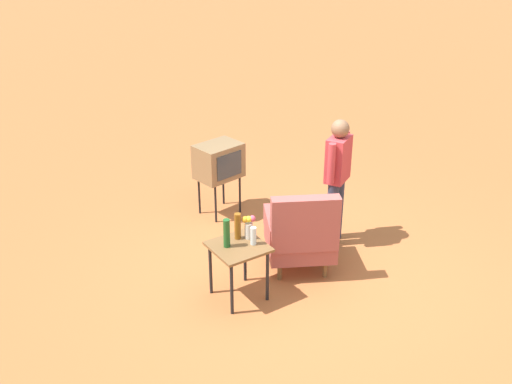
# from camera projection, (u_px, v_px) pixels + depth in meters

# --- Properties ---
(ground_plane) EXTENTS (60.00, 60.00, 0.00)m
(ground_plane) POSITION_uv_depth(u_px,v_px,m) (307.00, 271.00, 6.82)
(ground_plane) COLOR #AD6033
(armchair) EXTENTS (1.04, 1.05, 1.06)m
(armchair) POSITION_uv_depth(u_px,v_px,m) (301.00, 233.00, 6.63)
(armchair) COLOR brown
(armchair) RESTS_ON ground
(side_table) EXTENTS (0.56, 0.56, 0.65)m
(side_table) POSITION_uv_depth(u_px,v_px,m) (238.00, 253.00, 6.13)
(side_table) COLOR black
(side_table) RESTS_ON ground
(tv_on_stand) EXTENTS (0.67, 0.53, 1.03)m
(tv_on_stand) POSITION_uv_depth(u_px,v_px,m) (219.00, 162.00, 7.83)
(tv_on_stand) COLOR black
(tv_on_stand) RESTS_ON ground
(person_standing) EXTENTS (0.51, 0.37, 1.64)m
(person_standing) POSITION_uv_depth(u_px,v_px,m) (337.00, 174.00, 7.06)
(person_standing) COLOR #2D3347
(person_standing) RESTS_ON ground
(bottle_short_clear) EXTENTS (0.06, 0.06, 0.20)m
(bottle_short_clear) POSITION_uv_depth(u_px,v_px,m) (253.00, 236.00, 6.08)
(bottle_short_clear) COLOR silver
(bottle_short_clear) RESTS_ON side_table
(bottle_tall_amber) EXTENTS (0.07, 0.07, 0.30)m
(bottle_tall_amber) POSITION_uv_depth(u_px,v_px,m) (238.00, 226.00, 6.16)
(bottle_tall_amber) COLOR brown
(bottle_tall_amber) RESTS_ON side_table
(bottle_wine_green) EXTENTS (0.07, 0.07, 0.32)m
(bottle_wine_green) POSITION_uv_depth(u_px,v_px,m) (227.00, 233.00, 6.00)
(bottle_wine_green) COLOR #1E5623
(bottle_wine_green) RESTS_ON side_table
(flower_vase) EXTENTS (0.15, 0.09, 0.27)m
(flower_vase) POSITION_uv_depth(u_px,v_px,m) (249.00, 226.00, 6.17)
(flower_vase) COLOR silver
(flower_vase) RESTS_ON side_table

